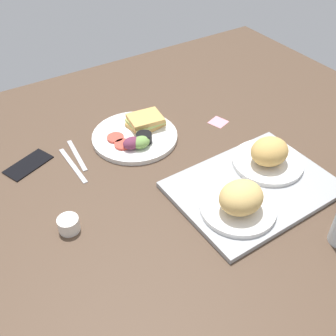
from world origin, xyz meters
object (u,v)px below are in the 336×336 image
object	(u,v)px
bread_plate_near	(269,156)
knife	(73,165)
bread_plate_far	(240,201)
sticky_note	(218,122)
fork	(77,155)
espresso_cup	(69,224)
serving_tray	(253,187)
plate_with_salad	(137,134)
cell_phone	(28,164)

from	to	relation	value
bread_plate_near	knife	distance (cm)	59.77
bread_plate_far	sticky_note	size ratio (longest dim) A/B	3.67
fork	espresso_cup	bearing A→B (deg)	-21.03
serving_tray	fork	xyz separation A→B (cm)	(36.93, -41.79, -0.55)
bread_plate_far	espresso_cup	xyz separation A→B (cm)	(40.25, -19.56, -3.43)
serving_tray	knife	bearing A→B (deg)	-43.43
serving_tray	bread_plate_near	distance (cm)	11.53
plate_with_salad	cell_phone	xyz separation A→B (cm)	(35.20, -5.99, -1.31)
serving_tray	bread_plate_far	xyz separation A→B (cm)	(10.22, 5.59, 4.63)
knife	sticky_note	distance (cm)	52.91
sticky_note	bread_plate_far	bearing A→B (deg)	58.98
fork	knife	size ratio (longest dim) A/B	0.89
plate_with_salad	fork	size ratio (longest dim) A/B	1.67
espresso_cup	fork	world-z (taller)	espresso_cup
fork	knife	bearing A→B (deg)	-31.94
espresso_cup	sticky_note	xyz separation A→B (cm)	(-63.20, -18.59, -1.94)
plate_with_salad	bread_plate_near	bearing A→B (deg)	126.74
plate_with_salad	fork	xyz separation A→B (cm)	(20.66, -2.41, -1.46)
serving_tray	plate_with_salad	world-z (taller)	plate_with_salad
fork	cell_phone	xyz separation A→B (cm)	(14.54, -3.58, 0.15)
knife	serving_tray	bearing A→B (deg)	45.50
knife	cell_phone	world-z (taller)	cell_phone
cell_phone	plate_with_salad	bearing A→B (deg)	148.27
bread_plate_near	plate_with_salad	bearing A→B (deg)	-53.26
plate_with_salad	espresso_cup	size ratio (longest dim) A/B	5.08
espresso_cup	bread_plate_far	bearing A→B (deg)	154.08
serving_tray	espresso_cup	world-z (taller)	espresso_cup
bread_plate_far	plate_with_salad	bearing A→B (deg)	-82.34
plate_with_salad	espresso_cup	bearing A→B (deg)	36.60
bread_plate_far	knife	world-z (taller)	bread_plate_far
fork	knife	distance (cm)	5.00
bread_plate_near	plate_with_salad	size ratio (longest dim) A/B	0.75
bread_plate_near	bread_plate_far	world-z (taller)	bread_plate_far
plate_with_salad	fork	bearing A→B (deg)	-6.66
serving_tray	espresso_cup	bearing A→B (deg)	-15.47
bread_plate_near	cell_phone	xyz separation A→B (cm)	(61.08, -40.66, -4.70)
espresso_cup	sticky_note	size ratio (longest dim) A/B	1.00
plate_with_salad	sticky_note	distance (cm)	29.83
bread_plate_far	fork	bearing A→B (deg)	-60.59
serving_tray	bread_plate_far	bearing A→B (deg)	28.69
espresso_cup	fork	bearing A→B (deg)	-115.96
plate_with_salad	knife	world-z (taller)	plate_with_salad
fork	sticky_note	bearing A→B (deg)	84.39
bread_plate_far	plate_with_salad	world-z (taller)	bread_plate_far
plate_with_salad	sticky_note	bearing A→B (deg)	166.76
knife	plate_with_salad	bearing A→B (deg)	92.76
fork	sticky_note	distance (cm)	50.50
serving_tray	sticky_note	bearing A→B (deg)	-111.35
bread_plate_far	sticky_note	bearing A→B (deg)	-121.02
serving_tray	knife	xyz separation A→B (cm)	(39.93, -37.79, -0.55)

